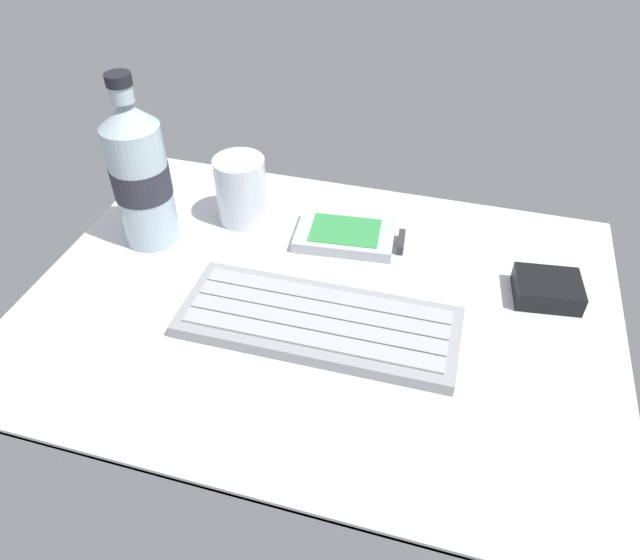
{
  "coord_description": "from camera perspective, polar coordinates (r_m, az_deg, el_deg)",
  "views": [
    {
      "loc": [
        12.82,
        -45.72,
        44.37
      ],
      "look_at": [
        0.0,
        0.0,
        3.0
      ],
      "focal_mm": 33.15,
      "sensor_mm": 36.0,
      "label": 1
    }
  ],
  "objects": [
    {
      "name": "water_bottle",
      "position": [
        0.72,
        -16.98,
        9.73
      ],
      "size": [
        6.73,
        6.73,
        20.8
      ],
      "color": "silver",
      "rests_on": "ground_plane"
    },
    {
      "name": "handheld_device",
      "position": [
        0.73,
        2.95,
        4.28
      ],
      "size": [
        13.27,
        8.67,
        1.5
      ],
      "color": "#B7BABF",
      "rests_on": "ground_plane"
    },
    {
      "name": "ground_plane",
      "position": [
        0.66,
        -0.05,
        -2.76
      ],
      "size": [
        64.0,
        48.0,
        2.8
      ],
      "color": "silver"
    },
    {
      "name": "juice_cup",
      "position": [
        0.76,
        -7.59,
        8.41
      ],
      "size": [
        6.4,
        6.4,
        8.5
      ],
      "color": "silver",
      "rests_on": "ground_plane"
    },
    {
      "name": "keyboard",
      "position": [
        0.62,
        -0.13,
        -4.03
      ],
      "size": [
        29.07,
        11.18,
        1.7
      ],
      "color": "#93969B",
      "rests_on": "ground_plane"
    },
    {
      "name": "charger_block",
      "position": [
        0.69,
        21.09,
        -0.82
      ],
      "size": [
        7.63,
        6.41,
        2.4
      ],
      "primitive_type": "cube",
      "rotation": [
        0.0,
        0.0,
        0.12
      ],
      "color": "black",
      "rests_on": "ground_plane"
    }
  ]
}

